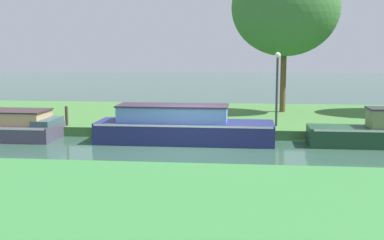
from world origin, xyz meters
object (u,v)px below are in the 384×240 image
navy_cruiser (182,127)px  mooring_post_far (67,116)px  willow_tree_left (286,8)px  lamp_post (277,80)px  mooring_post_near (118,117)px

navy_cruiser → mooring_post_far: (-5.15, 1.21, 0.19)m
willow_tree_left → lamp_post: bearing=-97.7°
willow_tree_left → lamp_post: (-0.61, -4.51, -3.37)m
navy_cruiser → willow_tree_left: bearing=56.1°
navy_cruiser → mooring_post_far: bearing=166.7°
willow_tree_left → navy_cruiser: bearing=-123.9°
navy_cruiser → lamp_post: bearing=28.3°
lamp_post → mooring_post_far: lamp_post is taller
mooring_post_near → mooring_post_far: bearing=180.0°
willow_tree_left → mooring_post_far: (-9.56, -5.35, -4.91)m
willow_tree_left → mooring_post_near: 10.31m
lamp_post → mooring_post_far: size_ratio=3.75×
navy_cruiser → mooring_post_far: 5.29m
navy_cruiser → lamp_post: 4.65m
willow_tree_left → mooring_post_near: bearing=-143.8°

